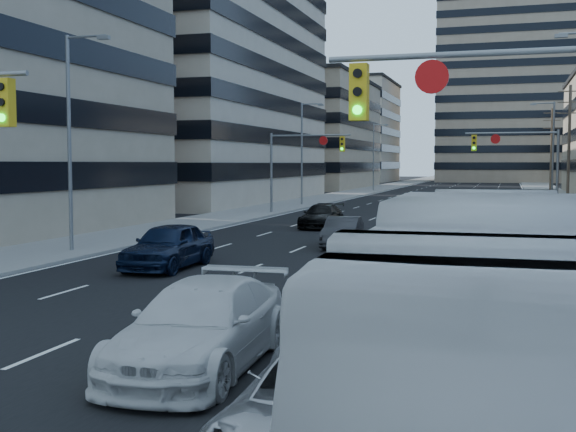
% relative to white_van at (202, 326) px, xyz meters
% --- Properties ---
extents(road_surface, '(18.00, 300.00, 0.02)m').
position_rel_white_van_xyz_m(road_surface, '(-1.60, 123.98, -0.78)').
color(road_surface, black).
rests_on(road_surface, ground).
extents(sidewalk_left, '(5.00, 300.00, 0.15)m').
position_rel_white_van_xyz_m(sidewalk_left, '(-13.10, 123.98, -0.72)').
color(sidewalk_left, slate).
rests_on(sidewalk_left, ground).
extents(sidewalk_right, '(5.00, 300.00, 0.15)m').
position_rel_white_van_xyz_m(sidewalk_right, '(9.90, 123.98, -0.72)').
color(sidewalk_right, slate).
rests_on(sidewalk_right, ground).
extents(office_left_mid, '(26.00, 34.00, 28.00)m').
position_rel_white_van_xyz_m(office_left_mid, '(-28.60, 53.98, 13.21)').
color(office_left_mid, '#ADA089').
rests_on(office_left_mid, ground).
extents(office_left_far, '(20.00, 30.00, 16.00)m').
position_rel_white_van_xyz_m(office_left_far, '(-25.60, 93.98, 7.21)').
color(office_left_far, gray).
rests_on(office_left_far, ground).
extents(apartment_tower, '(26.00, 26.00, 58.00)m').
position_rel_white_van_xyz_m(apartment_tower, '(4.40, 143.98, 28.21)').
color(apartment_tower, gray).
rests_on(apartment_tower, ground).
extents(bg_block_left, '(24.00, 24.00, 20.00)m').
position_rel_white_van_xyz_m(bg_block_left, '(-29.60, 133.98, 9.21)').
color(bg_block_left, '#ADA089').
rests_on(bg_block_left, ground).
extents(signal_near_right, '(6.59, 0.33, 6.00)m').
position_rel_white_van_xyz_m(signal_near_right, '(5.85, 1.98, 3.53)').
color(signal_near_right, slate).
rests_on(signal_near_right, ground).
extents(signal_far_left, '(6.09, 0.33, 6.00)m').
position_rel_white_van_xyz_m(signal_far_left, '(-9.28, 38.98, 3.51)').
color(signal_far_left, slate).
rests_on(signal_far_left, ground).
extents(signal_far_right, '(6.09, 0.33, 6.00)m').
position_rel_white_van_xyz_m(signal_far_right, '(6.08, 38.98, 3.51)').
color(signal_far_right, slate).
rests_on(signal_far_right, ground).
extents(utility_pole_midblock, '(2.20, 0.28, 11.00)m').
position_rel_white_van_xyz_m(utility_pole_midblock, '(10.60, 59.98, 4.98)').
color(utility_pole_midblock, '#4C3D2D').
rests_on(utility_pole_midblock, ground).
extents(utility_pole_distant, '(2.20, 0.28, 11.00)m').
position_rel_white_van_xyz_m(utility_pole_distant, '(10.60, 89.98, 4.98)').
color(utility_pole_distant, '#4C3D2D').
rests_on(utility_pole_distant, ground).
extents(streetlight_left_near, '(2.03, 0.22, 9.00)m').
position_rel_white_van_xyz_m(streetlight_left_near, '(-11.94, 13.98, 4.26)').
color(streetlight_left_near, slate).
rests_on(streetlight_left_near, ground).
extents(streetlight_left_mid, '(2.03, 0.22, 9.00)m').
position_rel_white_van_xyz_m(streetlight_left_mid, '(-11.94, 48.98, 4.26)').
color(streetlight_left_mid, slate).
rests_on(streetlight_left_mid, ground).
extents(streetlight_left_far, '(2.03, 0.22, 9.00)m').
position_rel_white_van_xyz_m(streetlight_left_far, '(-11.94, 83.98, 4.26)').
color(streetlight_left_far, slate).
rests_on(streetlight_left_far, ground).
extents(streetlight_right_far, '(2.03, 0.22, 9.00)m').
position_rel_white_van_xyz_m(streetlight_right_far, '(8.74, 53.98, 4.26)').
color(streetlight_right_far, slate).
rests_on(streetlight_right_far, ground).
extents(white_van, '(2.44, 5.55, 1.59)m').
position_rel_white_van_xyz_m(white_van, '(0.00, 0.00, 0.00)').
color(white_van, silver).
rests_on(white_van, ground).
extents(silver_suv, '(2.57, 5.07, 1.37)m').
position_rel_white_van_xyz_m(silver_suv, '(3.15, -3.22, -0.11)').
color(silver_suv, '#A9AAAE').
rests_on(silver_suv, ground).
extents(transit_bus, '(3.00, 12.08, 3.35)m').
position_rel_white_van_xyz_m(transit_bus, '(5.14, -1.59, 0.88)').
color(transit_bus, silver).
rests_on(transit_bus, ground).
extents(sedan_blue, '(2.04, 4.88, 1.65)m').
position_rel_white_van_xyz_m(sedan_blue, '(-6.24, 11.20, 0.03)').
color(sedan_blue, black).
rests_on(sedan_blue, ground).
extents(sedan_grey_center, '(1.77, 4.24, 1.36)m').
position_rel_white_van_xyz_m(sedan_grey_center, '(-1.75, 19.48, -0.11)').
color(sedan_grey_center, '#2D2D2F').
rests_on(sedan_grey_center, ground).
extents(sedan_black_far, '(1.95, 4.75, 1.38)m').
position_rel_white_van_xyz_m(sedan_black_far, '(-5.04, 28.52, -0.11)').
color(sedan_black_far, black).
rests_on(sedan_black_far, ground).
extents(sedan_grey_right, '(2.01, 4.26, 1.41)m').
position_rel_white_van_xyz_m(sedan_grey_right, '(0.46, 24.13, -0.09)').
color(sedan_grey_right, '#353538').
rests_on(sedan_grey_right, ground).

